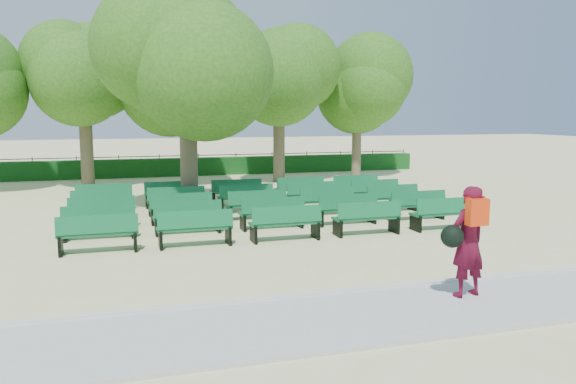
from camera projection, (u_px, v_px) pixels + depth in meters
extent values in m
plane|color=beige|center=(235.00, 228.00, 15.54)|extent=(120.00, 120.00, 0.00)
cube|color=#BBBAB6|center=(333.00, 320.00, 8.53)|extent=(30.00, 2.20, 0.06)
cube|color=silver|center=(309.00, 296.00, 9.61)|extent=(30.00, 0.12, 0.10)
cube|color=#144E19|center=(180.00, 167.00, 28.75)|extent=(26.00, 0.70, 0.90)
cube|color=#116335|center=(257.00, 204.00, 16.89)|extent=(1.80, 0.61, 0.06)
cube|color=#116335|center=(259.00, 197.00, 16.66)|extent=(1.78, 0.25, 0.42)
cylinder|color=brown|center=(189.00, 160.00, 17.91)|extent=(0.56, 0.56, 3.39)
ellipsoid|color=#376D1D|center=(186.00, 59.00, 17.48)|extent=(5.28, 5.28, 4.75)
imported|color=#4E0B1E|center=(468.00, 242.00, 9.45)|extent=(0.77, 0.58, 1.89)
cube|color=#ED370C|center=(477.00, 212.00, 9.17)|extent=(0.35, 0.18, 0.44)
sphere|color=black|center=(452.00, 236.00, 9.27)|extent=(0.38, 0.38, 0.38)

